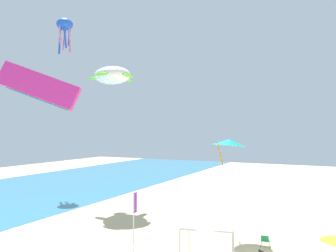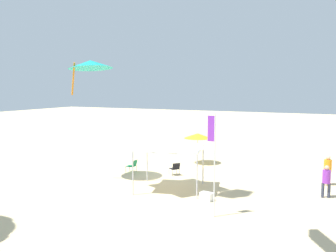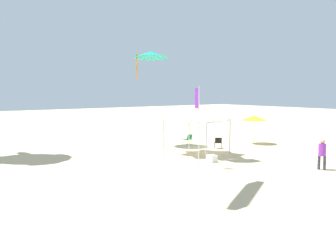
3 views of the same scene
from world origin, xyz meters
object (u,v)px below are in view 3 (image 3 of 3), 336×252
object	(u,v)px
beach_umbrella	(254,118)
folding_chair_facing_ocean	(218,142)
folding_chair_near_cooler	(188,138)
canopy_tent	(197,117)
banner_flag	(198,120)
person_far_stroller	(322,152)
cooler_box	(212,158)
kite_delta_teal	(151,55)

from	to	relation	value
beach_umbrella	folding_chair_facing_ocean	world-z (taller)	beach_umbrella
beach_umbrella	folding_chair_near_cooler	distance (m)	5.46
canopy_tent	folding_chair_facing_ocean	xyz separation A→B (m)	(1.07, -3.03, -2.03)
beach_umbrella	banner_flag	size ratio (longest dim) A/B	0.50
beach_umbrella	person_far_stroller	distance (m)	10.16
cooler_box	kite_delta_teal	distance (m)	10.10
beach_umbrella	kite_delta_teal	bearing A→B (deg)	60.92
beach_umbrella	kite_delta_teal	world-z (taller)	kite_delta_teal
cooler_box	kite_delta_teal	xyz separation A→B (m)	(7.53, -0.80, 6.69)
banner_flag	person_far_stroller	world-z (taller)	banner_flag
canopy_tent	cooler_box	world-z (taller)	canopy_tent
canopy_tent	person_far_stroller	bearing A→B (deg)	-165.17
folding_chair_near_cooler	kite_delta_teal	xyz separation A→B (m)	(1.11, 2.77, 6.42)
folding_chair_near_cooler	banner_flag	world-z (taller)	banner_flag
cooler_box	person_far_stroller	bearing A→B (deg)	-149.97
folding_chair_near_cooler	cooler_box	bearing A→B (deg)	57.05
person_far_stroller	cooler_box	bearing A→B (deg)	-163.83
folding_chair_facing_ocean	banner_flag	world-z (taller)	banner_flag
folding_chair_near_cooler	banner_flag	distance (m)	9.55
beach_umbrella	person_far_stroller	xyz separation A→B (m)	(-8.84, 4.89, -1.08)
kite_delta_teal	folding_chair_near_cooler	bearing A→B (deg)	10.51
cooler_box	person_far_stroller	distance (m)	6.15
cooler_box	person_far_stroller	world-z (taller)	person_far_stroller
cooler_box	banner_flag	distance (m)	3.34
canopy_tent	cooler_box	size ratio (longest dim) A/B	5.94
person_far_stroller	kite_delta_teal	xyz separation A→B (m)	(12.81, 2.25, 5.92)
folding_chair_facing_ocean	kite_delta_teal	size ratio (longest dim) A/B	0.23
banner_flag	kite_delta_teal	world-z (taller)	kite_delta_teal
beach_umbrella	folding_chair_near_cooler	xyz separation A→B (m)	(2.86, 4.38, -1.58)
cooler_box	person_far_stroller	xyz separation A→B (m)	(-5.29, -3.06, 0.77)
folding_chair_near_cooler	banner_flag	xyz separation A→B (m)	(-7.43, 5.58, 2.20)
folding_chair_facing_ocean	kite_delta_teal	world-z (taller)	kite_delta_teal
person_far_stroller	kite_delta_teal	distance (m)	14.29
beach_umbrella	cooler_box	world-z (taller)	beach_umbrella
beach_umbrella	person_far_stroller	bearing A→B (deg)	151.06
folding_chair_near_cooler	cooler_box	size ratio (longest dim) A/B	1.21
beach_umbrella	canopy_tent	bearing A→B (deg)	98.76
banner_flag	canopy_tent	bearing A→B (deg)	-40.75
folding_chair_facing_ocean	person_far_stroller	bearing A→B (deg)	124.73
folding_chair_near_cooler	cooler_box	world-z (taller)	folding_chair_near_cooler
beach_umbrella	kite_delta_teal	xyz separation A→B (m)	(3.97, 7.14, 4.84)
folding_chair_near_cooler	cooler_box	distance (m)	7.35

